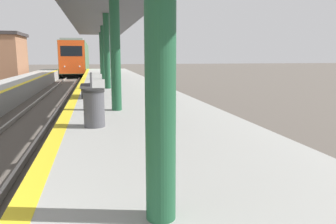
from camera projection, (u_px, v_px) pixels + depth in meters
train at (77, 58)px, 46.94m from camera, size 2.90×23.08×4.51m
station_canopy at (106, 13)px, 15.52m from camera, size 3.85×33.43×3.78m
trash_bin at (94, 108)px, 7.37m from camera, size 0.49×0.49×0.85m
bench at (88, 85)px, 12.66m from camera, size 0.44×1.55×0.92m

